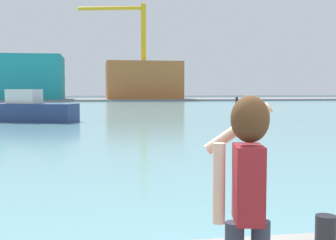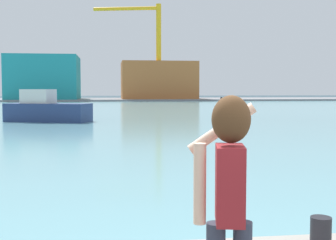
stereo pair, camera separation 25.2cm
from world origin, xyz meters
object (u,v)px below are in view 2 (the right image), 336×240
Objects in this scene: boat_moored at (46,110)px; warehouse_left at (45,78)px; harbor_bollard at (321,234)px; person_photographer at (228,189)px; port_crane at (150,41)px; warehouse_right at (158,80)px.

boat_moored is 0.46× the size of warehouse_left.
warehouse_left is at bearing 99.55° from harbor_bollard.
boat_moored is at bearing -82.23° from warehouse_left.
port_crane reaches higher than person_photographer.
port_crane is at bearing -10.58° from warehouse_left.
harbor_bollard is at bearing -95.25° from warehouse_right.
port_crane reaches higher than warehouse_right.
person_photographer is at bearing -134.44° from harbor_bollard.
boat_moored is 60.96m from warehouse_left.
warehouse_left is 0.74× the size of port_crane.
warehouse_left is (-8.22, 60.28, 3.78)m from boat_moored.
boat_moored is at bearing -102.74° from port_crane.
harbor_bollard is 0.06× the size of boat_moored.
warehouse_left is 22.51m from port_crane.
warehouse_right is at bearing 97.91° from boat_moored.
harbor_bollard is 0.02× the size of warehouse_right.
warehouse_right is (8.08, 87.97, 3.43)m from harbor_bollard.
warehouse_right is at bearing -1.09° from warehouse_left.
warehouse_left is at bearing 119.51° from boat_moored.
person_photographer is 90.95m from warehouse_left.
port_crane is (6.10, 84.49, 11.13)m from harbor_bollard.
warehouse_left reaches higher than person_photographer.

